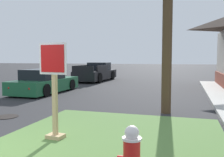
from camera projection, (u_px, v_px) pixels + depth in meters
name	position (u px, v px, depth m)	size (l,w,h in m)	color
grass_corner_patch	(112.00, 141.00, 5.32)	(4.76, 4.97, 0.08)	#567F3D
stop_sign	(54.00, 94.00, 5.31)	(0.67, 0.31, 2.06)	tan
manhole_cover	(6.00, 117.00, 7.69)	(0.70, 0.70, 0.02)	black
parked_sedan_green	(45.00, 82.00, 13.15)	(1.95, 4.41, 1.25)	#1E6038
pickup_truck_black	(96.00, 73.00, 20.17)	(2.08, 5.26, 1.48)	black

